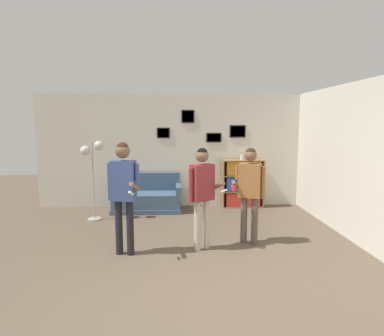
{
  "coord_description": "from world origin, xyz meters",
  "views": [
    {
      "loc": [
        -0.48,
        -3.49,
        2.01
      ],
      "look_at": [
        -0.18,
        2.35,
        1.24
      ],
      "focal_mm": 32.0,
      "sensor_mm": 36.0,
      "label": 1
    }
  ],
  "objects_px": {
    "floor_lamp": "(92,159)",
    "person_player_foreground_left": "(123,186)",
    "bookshelf": "(243,184)",
    "person_player_foreground_center": "(202,188)",
    "drinking_cup": "(242,157)",
    "couch": "(147,198)",
    "person_watcher_holding_cup": "(250,186)",
    "bottle_on_floor": "(131,213)"
  },
  "relations": [
    {
      "from": "couch",
      "to": "drinking_cup",
      "type": "relative_size",
      "value": 13.29
    },
    {
      "from": "bottle_on_floor",
      "to": "person_watcher_holding_cup",
      "type": "bearing_deg",
      "value": -37.65
    },
    {
      "from": "bookshelf",
      "to": "person_watcher_holding_cup",
      "type": "distance_m",
      "value": 2.57
    },
    {
      "from": "person_player_foreground_left",
      "to": "drinking_cup",
      "type": "bearing_deg",
      "value": 50.73
    },
    {
      "from": "bookshelf",
      "to": "person_player_foreground_left",
      "type": "xyz_separation_m",
      "value": [
        -2.4,
        -2.89,
        0.5
      ]
    },
    {
      "from": "couch",
      "to": "floor_lamp",
      "type": "xyz_separation_m",
      "value": [
        -1.04,
        -0.75,
        1.0
      ]
    },
    {
      "from": "couch",
      "to": "bookshelf",
      "type": "height_order",
      "value": "bookshelf"
    },
    {
      "from": "couch",
      "to": "person_player_foreground_center",
      "type": "bearing_deg",
      "value": -66.89
    },
    {
      "from": "person_player_foreground_left",
      "to": "person_player_foreground_center",
      "type": "distance_m",
      "value": 1.22
    },
    {
      "from": "bookshelf",
      "to": "person_player_foreground_center",
      "type": "xyz_separation_m",
      "value": [
        -1.19,
        -2.73,
        0.43
      ]
    },
    {
      "from": "couch",
      "to": "bookshelf",
      "type": "xyz_separation_m",
      "value": [
        2.27,
        0.2,
        0.28
      ]
    },
    {
      "from": "bottle_on_floor",
      "to": "couch",
      "type": "bearing_deg",
      "value": 65.56
    },
    {
      "from": "bookshelf",
      "to": "person_watcher_holding_cup",
      "type": "height_order",
      "value": "person_watcher_holding_cup"
    },
    {
      "from": "couch",
      "to": "bookshelf",
      "type": "distance_m",
      "value": 2.3
    },
    {
      "from": "person_player_foreground_center",
      "to": "floor_lamp",
      "type": "bearing_deg",
      "value": 139.92
    },
    {
      "from": "floor_lamp",
      "to": "person_player_foreground_left",
      "type": "height_order",
      "value": "person_player_foreground_left"
    },
    {
      "from": "couch",
      "to": "floor_lamp",
      "type": "distance_m",
      "value": 1.62
    },
    {
      "from": "couch",
      "to": "person_player_foreground_left",
      "type": "relative_size",
      "value": 0.91
    },
    {
      "from": "bottle_on_floor",
      "to": "drinking_cup",
      "type": "height_order",
      "value": "drinking_cup"
    },
    {
      "from": "person_player_foreground_center",
      "to": "drinking_cup",
      "type": "distance_m",
      "value": 2.97
    },
    {
      "from": "floor_lamp",
      "to": "person_player_foreground_left",
      "type": "xyz_separation_m",
      "value": [
        0.91,
        -1.95,
        -0.21
      ]
    },
    {
      "from": "couch",
      "to": "person_watcher_holding_cup",
      "type": "xyz_separation_m",
      "value": [
        1.88,
        -2.31,
        0.7
      ]
    },
    {
      "from": "couch",
      "to": "floor_lamp",
      "type": "height_order",
      "value": "floor_lamp"
    },
    {
      "from": "person_player_foreground_left",
      "to": "bookshelf",
      "type": "bearing_deg",
      "value": 50.38
    },
    {
      "from": "couch",
      "to": "person_player_foreground_center",
      "type": "distance_m",
      "value": 2.84
    },
    {
      "from": "bookshelf",
      "to": "person_watcher_holding_cup",
      "type": "relative_size",
      "value": 0.71
    },
    {
      "from": "person_player_foreground_center",
      "to": "drinking_cup",
      "type": "relative_size",
      "value": 13.72
    },
    {
      "from": "floor_lamp",
      "to": "person_player_foreground_left",
      "type": "bearing_deg",
      "value": -64.92
    },
    {
      "from": "person_watcher_holding_cup",
      "to": "drinking_cup",
      "type": "bearing_deg",
      "value": 81.91
    },
    {
      "from": "couch",
      "to": "floor_lamp",
      "type": "relative_size",
      "value": 0.96
    },
    {
      "from": "person_player_foreground_center",
      "to": "bottle_on_floor",
      "type": "bearing_deg",
      "value": 125.75
    },
    {
      "from": "floor_lamp",
      "to": "person_player_foreground_center",
      "type": "xyz_separation_m",
      "value": [
        2.11,
        -1.78,
        -0.28
      ]
    },
    {
      "from": "bookshelf",
      "to": "person_player_foreground_left",
      "type": "bearing_deg",
      "value": -129.62
    },
    {
      "from": "person_player_foreground_left",
      "to": "couch",
      "type": "bearing_deg",
      "value": 87.34
    },
    {
      "from": "floor_lamp",
      "to": "bookshelf",
      "type": "bearing_deg",
      "value": 16.01
    },
    {
      "from": "floor_lamp",
      "to": "drinking_cup",
      "type": "xyz_separation_m",
      "value": [
        3.28,
        0.95,
        -0.08
      ]
    },
    {
      "from": "bottle_on_floor",
      "to": "person_player_foreground_center",
      "type": "bearing_deg",
      "value": -54.25
    },
    {
      "from": "drinking_cup",
      "to": "floor_lamp",
      "type": "bearing_deg",
      "value": -163.85
    },
    {
      "from": "couch",
      "to": "drinking_cup",
      "type": "height_order",
      "value": "drinking_cup"
    },
    {
      "from": "person_player_foreground_center",
      "to": "person_watcher_holding_cup",
      "type": "height_order",
      "value": "person_player_foreground_center"
    },
    {
      "from": "person_player_foreground_left",
      "to": "drinking_cup",
      "type": "relative_size",
      "value": 14.56
    },
    {
      "from": "drinking_cup",
      "to": "person_watcher_holding_cup",
      "type": "bearing_deg",
      "value": -98.09
    }
  ]
}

